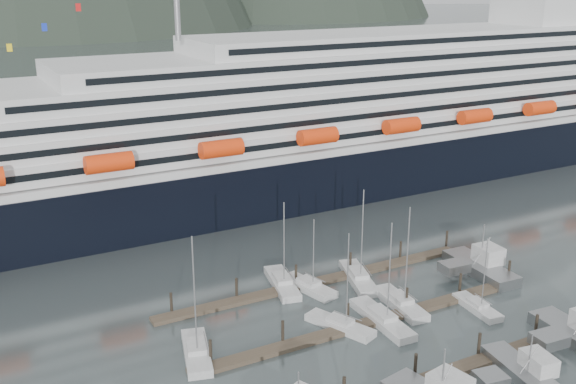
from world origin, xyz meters
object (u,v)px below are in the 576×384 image
at_px(sailboat_h, 477,307).
at_px(cruise_ship, 368,122).
at_px(sailboat_f, 309,287).
at_px(sailboat_b, 340,326).
at_px(sailboat_c, 400,304).
at_px(sailboat_a, 197,353).
at_px(trawler_e, 480,267).
at_px(sailboat_g, 358,278).
at_px(sailboat_e, 282,284).
at_px(sailboat_d, 382,320).
at_px(trawler_c, 526,375).

bearing_deg(sailboat_h, cruise_ship, -15.09).
bearing_deg(sailboat_f, sailboat_b, 157.04).
bearing_deg(sailboat_b, sailboat_c, -106.26).
height_order(sailboat_a, trawler_e, sailboat_a).
bearing_deg(sailboat_g, sailboat_e, 88.23).
bearing_deg(sailboat_d, sailboat_c, -60.53).
xyz_separation_m(cruise_ship, sailboat_c, (-29.34, -50.00, -11.61)).
bearing_deg(sailboat_e, sailboat_g, -96.47).
height_order(sailboat_b, trawler_c, sailboat_b).
distance_m(cruise_ship, sailboat_a, 75.73).
bearing_deg(sailboat_f, sailboat_g, -109.95).
distance_m(sailboat_c, trawler_e, 16.71).
height_order(sailboat_b, trawler_e, sailboat_b).
bearing_deg(sailboat_h, trawler_c, 160.56).
height_order(sailboat_b, sailboat_d, sailboat_d).
bearing_deg(sailboat_h, sailboat_c, 61.98).
bearing_deg(sailboat_b, sailboat_h, -126.00).
relative_size(sailboat_a, sailboat_b, 1.18).
bearing_deg(sailboat_b, sailboat_a, 60.08).
relative_size(sailboat_f, trawler_e, 0.85).
distance_m(sailboat_c, sailboat_g, 9.02).
height_order(sailboat_e, sailboat_g, sailboat_g).
bearing_deg(sailboat_c, sailboat_b, 101.86).
relative_size(sailboat_a, sailboat_e, 1.18).
height_order(sailboat_c, sailboat_e, sailboat_c).
distance_m(sailboat_e, sailboat_g, 10.82).
bearing_deg(trawler_c, trawler_e, -24.97).
xyz_separation_m(sailboat_a, trawler_e, (43.96, 1.57, 0.56)).
distance_m(sailboat_a, sailboat_g, 28.17).
distance_m(sailboat_b, trawler_c, 21.95).
distance_m(cruise_ship, sailboat_b, 65.42).
bearing_deg(trawler_e, sailboat_b, 102.18).
xyz_separation_m(cruise_ship, trawler_c, (-28.07, -69.92, -11.21)).
height_order(sailboat_b, sailboat_f, sailboat_b).
distance_m(trawler_c, trawler_e, 27.41).
bearing_deg(sailboat_c, trawler_e, -74.12).
height_order(cruise_ship, trawler_e, cruise_ship).
distance_m(sailboat_g, trawler_c, 28.98).
bearing_deg(sailboat_c, sailboat_a, 93.10).
height_order(cruise_ship, sailboat_a, cruise_ship).
relative_size(sailboat_c, trawler_e, 1.13).
bearing_deg(trawler_c, cruise_ship, -13.23).
xyz_separation_m(sailboat_c, sailboat_d, (-4.59, -2.30, -0.01)).
bearing_deg(trawler_c, sailboat_b, 39.26).
distance_m(sailboat_e, trawler_c, 34.61).
distance_m(sailboat_d, sailboat_f, 12.70).
bearing_deg(sailboat_d, sailboat_g, -17.38).
height_order(sailboat_b, sailboat_c, sailboat_c).
height_order(sailboat_e, trawler_e, sailboat_e).
relative_size(sailboat_c, sailboat_d, 1.03).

